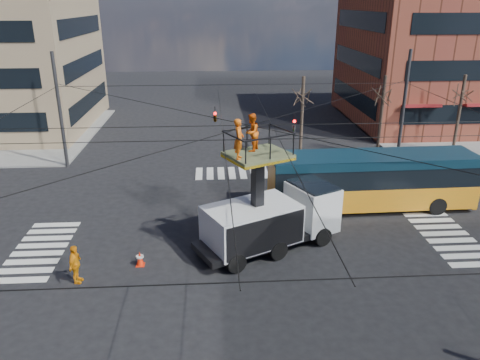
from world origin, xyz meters
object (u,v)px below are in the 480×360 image
(worker_ground, at_px, (75,265))
(flagger, at_px, (327,218))
(city_bus, at_px, (372,180))
(utility_truck, at_px, (272,206))
(traffic_cone, at_px, (140,258))

(worker_ground, xyz_separation_m, flagger, (11.43, 3.61, 0.04))
(city_bus, bearing_deg, worker_ground, -156.95)
(utility_truck, xyz_separation_m, worker_ground, (-8.50, -2.59, -1.25))
(traffic_cone, height_order, flagger, flagger)
(utility_truck, height_order, worker_ground, utility_truck)
(utility_truck, xyz_separation_m, traffic_cone, (-6.04, -1.39, -1.77))
(city_bus, distance_m, flagger, 4.50)
(traffic_cone, bearing_deg, city_bus, 24.10)
(city_bus, relative_size, worker_ground, 6.69)
(city_bus, xyz_separation_m, worker_ground, (-14.64, -6.66, -0.87))
(city_bus, distance_m, worker_ground, 16.11)
(traffic_cone, bearing_deg, worker_ground, -153.78)
(traffic_cone, height_order, worker_ground, worker_ground)
(utility_truck, distance_m, city_bus, 7.38)
(flagger, bearing_deg, utility_truck, -96.45)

